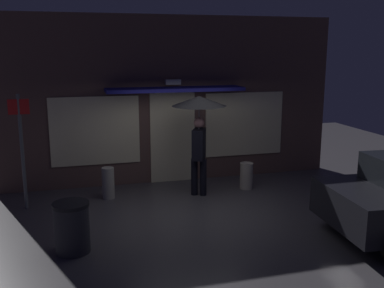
{
  "coord_description": "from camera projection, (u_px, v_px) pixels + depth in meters",
  "views": [
    {
      "loc": [
        -2.34,
        -8.17,
        3.21
      ],
      "look_at": [
        0.16,
        0.96,
        1.18
      ],
      "focal_mm": 41.5,
      "sensor_mm": 36.0,
      "label": 1
    }
  ],
  "objects": [
    {
      "name": "ground_plane",
      "position": [
        197.0,
        211.0,
        8.98
      ],
      "size": [
        18.0,
        18.0,
        0.0
      ],
      "primitive_type": "plane",
      "color": "#423F44"
    },
    {
      "name": "sidewalk_bollard_2",
      "position": [
        246.0,
        176.0,
        10.37
      ],
      "size": [
        0.3,
        0.3,
        0.62
      ],
      "primitive_type": "cylinder",
      "color": "#B2A899",
      "rests_on": "ground"
    },
    {
      "name": "sidewalk_bollard",
      "position": [
        108.0,
        183.0,
        9.68
      ],
      "size": [
        0.27,
        0.27,
        0.69
      ],
      "primitive_type": "cylinder",
      "color": "#9E998E",
      "rests_on": "ground"
    },
    {
      "name": "person_with_umbrella",
      "position": [
        199.0,
        116.0,
        9.59
      ],
      "size": [
        1.18,
        1.18,
        2.22
      ],
      "rotation": [
        0.0,
        0.0,
        1.11
      ],
      "color": "black",
      "rests_on": "ground"
    },
    {
      "name": "building_facade",
      "position": [
        171.0,
        101.0,
        10.77
      ],
      "size": [
        8.23,
        1.0,
        4.0
      ],
      "color": "brown",
      "rests_on": "ground"
    },
    {
      "name": "trash_bin",
      "position": [
        72.0,
        227.0,
        7.09
      ],
      "size": [
        0.58,
        0.58,
        0.83
      ],
      "color": "#2D2D33",
      "rests_on": "ground"
    },
    {
      "name": "street_sign_post",
      "position": [
        22.0,
        145.0,
        8.85
      ],
      "size": [
        0.4,
        0.07,
        2.35
      ],
      "color": "#595B60",
      "rests_on": "ground"
    }
  ]
}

